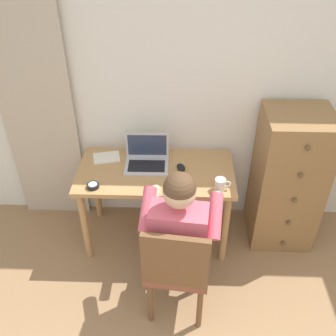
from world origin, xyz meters
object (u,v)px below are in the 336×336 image
(computer_mouse, at_px, (181,167))
(desk_clock, at_px, (93,186))
(laptop, at_px, (147,159))
(coffee_mug, at_px, (220,185))
(dresser, at_px, (287,180))
(notebook_pad, at_px, (107,157))
(desk, at_px, (156,181))
(chair, at_px, (177,266))
(person_seated, at_px, (180,227))

(computer_mouse, height_order, desk_clock, computer_mouse)
(laptop, bearing_deg, coffee_mug, -28.31)
(dresser, xyz_separation_m, notebook_pad, (-1.46, 0.08, 0.13))
(laptop, xyz_separation_m, computer_mouse, (0.27, -0.06, -0.04))
(desk, height_order, notebook_pad, notebook_pad)
(desk_clock, bearing_deg, desk, 26.36)
(desk_clock, distance_m, notebook_pad, 0.38)
(laptop, height_order, coffee_mug, laptop)
(computer_mouse, relative_size, desk_clock, 1.11)
(desk_clock, bearing_deg, computer_mouse, 20.79)
(laptop, bearing_deg, chair, -73.13)
(coffee_mug, bearing_deg, laptop, 151.69)
(desk_clock, bearing_deg, dresser, 11.20)
(dresser, xyz_separation_m, person_seated, (-0.86, -0.65, 0.09))
(desk, xyz_separation_m, coffee_mug, (0.48, -0.22, 0.15))
(person_seated, distance_m, computer_mouse, 0.59)
(notebook_pad, bearing_deg, desk, -33.45)
(desk, relative_size, coffee_mug, 10.14)
(laptop, relative_size, notebook_pad, 1.63)
(desk, relative_size, laptop, 3.55)
(dresser, height_order, coffee_mug, dresser)
(dresser, height_order, desk_clock, dresser)
(dresser, bearing_deg, chair, -136.58)
(chair, xyz_separation_m, coffee_mug, (0.30, 0.53, 0.27))
(person_seated, xyz_separation_m, desk_clock, (-0.65, 0.35, 0.05))
(computer_mouse, relative_size, notebook_pad, 0.48)
(notebook_pad, bearing_deg, desk_clock, -109.04)
(desk_clock, bearing_deg, laptop, 39.05)
(person_seated, bearing_deg, desk_clock, 151.65)
(chair, height_order, notebook_pad, chair)
(person_seated, distance_m, laptop, 0.71)
(desk_clock, bearing_deg, coffee_mug, 0.24)
(desk, relative_size, chair, 1.37)
(computer_mouse, distance_m, coffee_mug, 0.38)
(desk, relative_size, notebook_pad, 5.79)
(person_seated, xyz_separation_m, notebook_pad, (-0.61, 0.72, 0.04))
(laptop, bearing_deg, desk_clock, -140.95)
(person_seated, distance_m, desk_clock, 0.73)
(chair, xyz_separation_m, computer_mouse, (0.02, 0.78, 0.23))
(desk, distance_m, notebook_pad, 0.45)
(computer_mouse, bearing_deg, dresser, -15.64)
(desk, height_order, coffee_mug, coffee_mug)
(desk, height_order, computer_mouse, computer_mouse)
(dresser, relative_size, computer_mouse, 11.85)
(coffee_mug, bearing_deg, notebook_pad, 157.47)
(coffee_mug, bearing_deg, desk_clock, -179.76)
(person_seated, relative_size, notebook_pad, 5.74)
(dresser, distance_m, desk_clock, 1.54)
(notebook_pad, xyz_separation_m, coffee_mug, (0.89, -0.37, 0.04))
(person_seated, relative_size, computer_mouse, 12.06)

